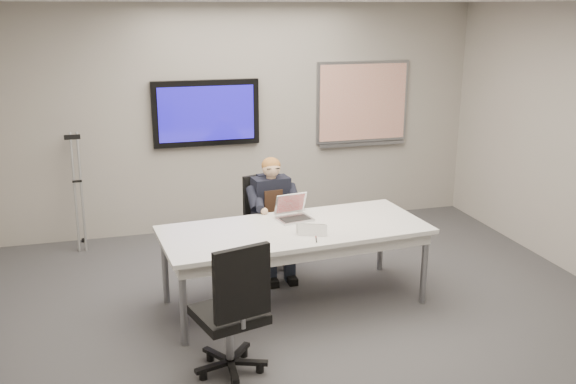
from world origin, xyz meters
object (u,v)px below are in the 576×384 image
object	(u,v)px
seated_person	(275,229)
laptop	(293,212)
office_chair_far	(268,238)
office_chair_near	(232,333)
conference_table	(295,237)

from	to	relation	value
seated_person	laptop	size ratio (longest dim) A/B	3.41
office_chair_far	laptop	world-z (taller)	office_chair_far
office_chair_near	laptop	bearing A→B (deg)	-138.48
conference_table	laptop	size ratio (longest dim) A/B	7.02
conference_table	office_chair_far	distance (m)	1.03
office_chair_far	conference_table	bearing A→B (deg)	-108.86
office_chair_far	office_chair_near	bearing A→B (deg)	-131.17
seated_person	laptop	xyz separation A→B (m)	(0.06, -0.46, 0.32)
conference_table	office_chair_far	world-z (taller)	office_chair_far
seated_person	office_chair_near	bearing A→B (deg)	-120.15
office_chair_near	laptop	distance (m)	1.67
office_chair_near	office_chair_far	bearing A→B (deg)	-126.75
laptop	seated_person	bearing A→B (deg)	87.06
office_chair_far	office_chair_near	world-z (taller)	office_chair_near
office_chair_far	seated_person	world-z (taller)	seated_person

